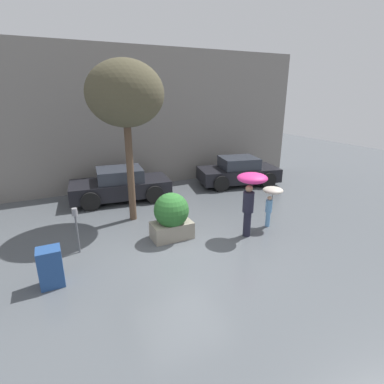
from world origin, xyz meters
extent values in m
plane|color=#51565B|center=(0.00, 0.00, 0.00)|extent=(40.00, 40.00, 0.00)
cube|color=gray|center=(0.00, 6.50, 3.00)|extent=(18.00, 0.30, 6.00)
cube|color=gray|center=(0.06, 0.80, 0.25)|extent=(1.19, 0.68, 0.50)
sphere|color=#286028|center=(0.06, 0.80, 0.88)|extent=(1.02, 1.02, 1.02)
cylinder|color=#1E1E2D|center=(2.14, -0.04, 0.39)|extent=(0.23, 0.23, 0.77)
cylinder|color=#1E1E2D|center=(2.14, -0.04, 1.08)|extent=(0.32, 0.32, 0.61)
sphere|color=#997056|center=(2.14, -0.04, 1.49)|extent=(0.21, 0.21, 0.21)
cylinder|color=#4C4C51|center=(2.27, 0.02, 1.44)|extent=(0.02, 0.02, 0.67)
ellipsoid|color=#E02D84|center=(2.27, 0.02, 1.78)|extent=(0.88, 0.88, 0.28)
cylinder|color=#669ED1|center=(3.15, 0.24, 0.25)|extent=(0.15, 0.15, 0.50)
cylinder|color=#669ED1|center=(3.15, 0.24, 0.70)|extent=(0.21, 0.21, 0.40)
sphere|color=tan|center=(3.15, 0.24, 0.96)|extent=(0.14, 0.14, 0.14)
cylinder|color=#4C4C51|center=(3.25, 0.22, 0.96)|extent=(0.02, 0.02, 0.49)
ellipsoid|color=beige|center=(3.25, 0.22, 1.21)|extent=(0.64, 0.64, 0.20)
cube|color=black|center=(-0.52, 4.85, 0.49)|extent=(3.99, 2.08, 0.60)
cube|color=#2D333D|center=(-0.52, 4.85, 1.04)|extent=(1.87, 1.60, 0.50)
cylinder|color=black|center=(-1.80, 4.14, 0.35)|extent=(0.72, 0.29, 0.70)
cylinder|color=black|center=(-1.62, 5.81, 0.35)|extent=(0.72, 0.29, 0.70)
cylinder|color=black|center=(0.57, 3.88, 0.35)|extent=(0.72, 0.29, 0.70)
cylinder|color=black|center=(0.75, 5.55, 0.35)|extent=(0.72, 0.29, 0.70)
cube|color=black|center=(4.94, 4.61, 0.49)|extent=(3.90, 2.39, 0.60)
cube|color=#2D333D|center=(4.94, 4.61, 1.04)|extent=(1.90, 1.73, 0.50)
cylinder|color=black|center=(3.66, 4.02, 0.35)|extent=(0.73, 0.36, 0.70)
cylinder|color=black|center=(4.01, 5.66, 0.35)|extent=(0.73, 0.36, 0.70)
cylinder|color=black|center=(5.87, 3.55, 0.35)|extent=(0.73, 0.36, 0.70)
cylinder|color=black|center=(6.21, 5.20, 0.35)|extent=(0.73, 0.36, 0.70)
cylinder|color=brown|center=(-0.61, 2.69, 1.72)|extent=(0.23, 0.23, 3.44)
ellipsoid|color=#4C4733|center=(-0.61, 2.69, 4.09)|extent=(2.36, 2.36, 2.00)
cylinder|color=#595B60|center=(-2.52, 1.09, 0.54)|extent=(0.05, 0.05, 1.08)
cylinder|color=gray|center=(-2.52, 1.09, 1.18)|extent=(0.14, 0.14, 0.20)
cube|color=navy|center=(-3.21, -0.18, 0.45)|extent=(0.50, 0.44, 0.90)
camera|label=1|loc=(-2.87, -6.71, 4.10)|focal=28.00mm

